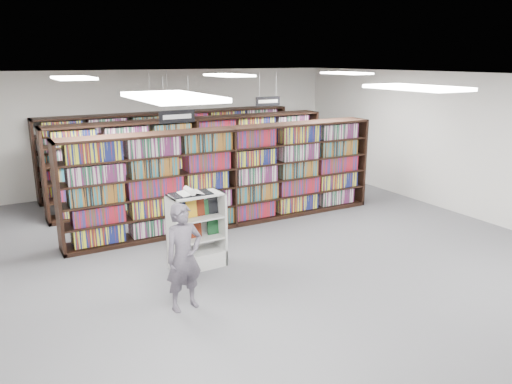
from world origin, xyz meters
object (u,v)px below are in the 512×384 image
open_book (190,192)px  shopper (184,257)px  bookshelf_row_near (230,177)px  endcap_display (196,241)px

open_book → shopper: (-0.64, -1.30, -0.55)m
bookshelf_row_near → shopper: bearing=-126.1°
open_book → shopper: bearing=-114.8°
bookshelf_row_near → endcap_display: bearing=-130.8°
endcap_display → open_book: open_book is taller
bookshelf_row_near → open_book: 2.40m
endcap_display → open_book: 0.88m
open_book → bookshelf_row_near: bearing=49.1°
bookshelf_row_near → shopper: (-2.24, -3.07, -0.27)m
endcap_display → open_book: size_ratio=1.91×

